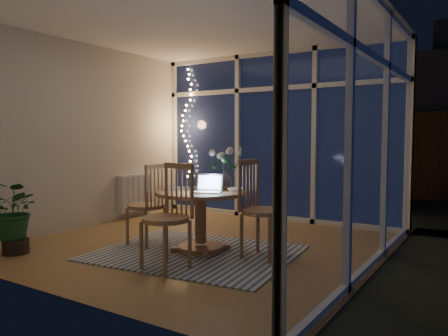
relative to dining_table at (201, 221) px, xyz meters
The scene contains 25 objects.
floor 0.46m from the dining_table, 122.88° to the left, with size 4.00×4.00×0.00m, color #9B6F43.
ceiling 2.28m from the dining_table, 122.88° to the left, with size 4.00×4.00×0.00m, color white.
wall_back 2.46m from the dining_table, 94.24° to the left, with size 4.00×0.04×2.60m, color beige.
wall_front 1.99m from the dining_table, 95.50° to the right, with size 4.00×0.04×2.60m, color beige.
wall_left 2.38m from the dining_table, behind, with size 0.04×4.00×2.60m, color beige.
wall_right 2.08m from the dining_table, ahead, with size 0.04×4.00×2.60m, color beige.
window_wall_back 2.42m from the dining_table, 94.32° to the left, with size 4.00×0.10×2.60m, color silver.
window_wall_right 2.05m from the dining_table, ahead, with size 0.10×4.00×2.60m, color silver.
radiator 2.41m from the dining_table, 151.19° to the left, with size 0.10×0.70×0.58m, color silver.
fairy_lights 3.05m from the dining_table, 130.35° to the left, with size 0.24×0.10×1.85m, color #FFB766, non-canonical shape.
garden_patio 5.29m from the dining_table, 86.38° to the left, with size 12.00×6.00×0.10m, color black.
garden_fence 5.79m from the dining_table, 91.67° to the left, with size 11.00×0.08×1.80m, color #351B13.
neighbour_roof 8.96m from the dining_table, 89.13° to the left, with size 7.00×3.00×2.20m, color #373B43.
garden_shrubs 3.79m from the dining_table, 104.81° to the left, with size 0.90×0.90×0.90m, color black.
rug 0.35m from the dining_table, 90.00° to the right, with size 2.10×1.68×0.01m, color beige.
dining_table is the anchor object (origin of this frame).
chair_left 0.75m from the dining_table, behind, with size 0.46×0.46×0.98m, color #986044.
chair_right 0.76m from the dining_table, 10.08° to the left, with size 0.49×0.49×1.06m, color #986044.
chair_front 0.75m from the dining_table, 81.92° to the right, with size 0.48×0.48×1.04m, color #986044.
laptop 0.47m from the dining_table, 25.49° to the right, with size 0.29×0.25×0.21m, color silver, non-canonical shape.
flower_vase 0.57m from the dining_table, 71.96° to the left, with size 0.20×0.20×0.21m, color silver.
bowl 0.53m from the dining_table, 23.73° to the left, with size 0.15×0.15×0.04m, color white.
newspapers 0.46m from the dining_table, 166.30° to the left, with size 0.36×0.28×0.01m, color beige.
phone 0.38m from the dining_table, ahead, with size 0.10×0.05×0.01m, color black.
potted_plant 2.04m from the dining_table, 145.24° to the right, with size 0.54×0.47×0.76m, color #194823.
Camera 1 is at (2.97, -4.18, 1.28)m, focal length 35.00 mm.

